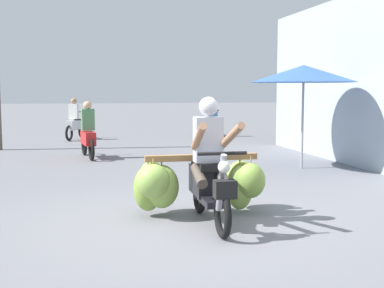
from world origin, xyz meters
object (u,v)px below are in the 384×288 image
Objects in this scene: motorbike_distant_ahead_left at (213,121)px; motorbike_distant_ahead_right at (88,135)px; motorbike_main_loaded at (198,179)px; motorbike_distant_far_ahead at (75,123)px; market_umbrella_near_shop at (304,74)px.

motorbike_distant_ahead_left and motorbike_distant_ahead_right have the same top height.
motorbike_distant_far_ahead is (-1.66, 11.05, 0.07)m from motorbike_main_loaded.
motorbike_distant_ahead_right is at bearing 149.25° from market_umbrella_near_shop.
motorbike_distant_ahead_left is at bearing 89.42° from market_umbrella_near_shop.
motorbike_distant_far_ahead is 0.69× the size of market_umbrella_near_shop.
motorbike_main_loaded is at bearing -81.45° from motorbike_distant_far_ahead.
motorbike_distant_ahead_left is 0.99× the size of motorbike_distant_ahead_right.
motorbike_main_loaded is 6.31m from motorbike_distant_ahead_right.
motorbike_distant_ahead_right is 4.89m from motorbike_distant_far_ahead.
motorbike_main_loaded is 1.18× the size of motorbike_distant_far_ahead.
motorbike_main_loaded reaches higher than motorbike_distant_ahead_right.
motorbike_distant_ahead_right is (-4.50, -4.92, 0.00)m from motorbike_distant_ahead_left.
market_umbrella_near_shop is (4.42, -2.63, 1.44)m from motorbike_distant_ahead_right.
motorbike_main_loaded reaches higher than motorbike_distant_far_ahead.
motorbike_distant_ahead_right is at bearing -85.80° from motorbike_distant_far_ahead.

